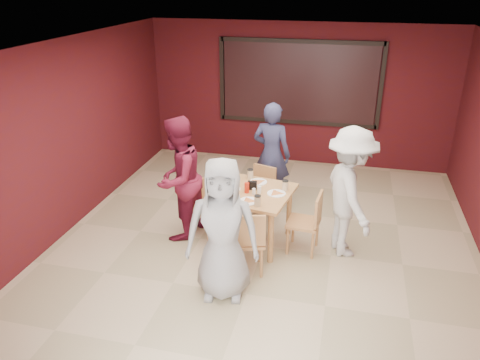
% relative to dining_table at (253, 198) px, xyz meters
% --- Properties ---
extents(floor, '(7.00, 7.00, 0.00)m').
position_rel_dining_table_xyz_m(floor, '(0.18, -0.12, -0.71)').
color(floor, tan).
rests_on(floor, ground).
extents(window_blinds, '(3.00, 0.02, 1.50)m').
position_rel_dining_table_xyz_m(window_blinds, '(0.18, 3.33, 0.94)').
color(window_blinds, black).
extents(dining_table, '(1.18, 1.18, 0.96)m').
position_rel_dining_table_xyz_m(dining_table, '(0.00, 0.00, 0.00)').
color(dining_table, tan).
rests_on(dining_table, floor).
extents(chair_front, '(0.55, 0.55, 0.92)m').
position_rel_dining_table_xyz_m(chair_front, '(0.09, -0.80, -0.19)').
color(chair_front, '#B17C45').
rests_on(chair_front, floor).
extents(chair_back, '(0.49, 0.49, 0.82)m').
position_rel_dining_table_xyz_m(chair_back, '(-0.05, 0.85, -0.24)').
color(chair_back, '#B17C45').
rests_on(chair_back, floor).
extents(chair_left, '(0.51, 0.51, 0.82)m').
position_rel_dining_table_xyz_m(chair_left, '(-0.79, 0.05, -0.24)').
color(chair_left, '#B17C45').
rests_on(chair_left, floor).
extents(chair_right, '(0.47, 0.47, 0.90)m').
position_rel_dining_table_xyz_m(chair_right, '(0.80, -0.08, -0.20)').
color(chair_right, '#B17C45').
rests_on(chair_right, floor).
extents(diner_front, '(0.95, 0.70, 1.77)m').
position_rel_dining_table_xyz_m(diner_front, '(-0.10, -1.26, 0.18)').
color(diner_front, '#999999').
rests_on(diner_front, floor).
extents(diner_back, '(0.71, 0.53, 1.76)m').
position_rel_dining_table_xyz_m(diner_back, '(0.02, 1.31, 0.17)').
color(diner_back, '#2E3152').
rests_on(diner_back, floor).
extents(diner_left, '(0.85, 1.01, 1.83)m').
position_rel_dining_table_xyz_m(diner_left, '(-1.10, -0.05, 0.21)').
color(diner_left, maroon).
rests_on(diner_left, floor).
extents(diner_right, '(1.07, 1.35, 1.83)m').
position_rel_dining_table_xyz_m(diner_right, '(1.31, 0.05, 0.21)').
color(diner_right, silver).
rests_on(diner_right, floor).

